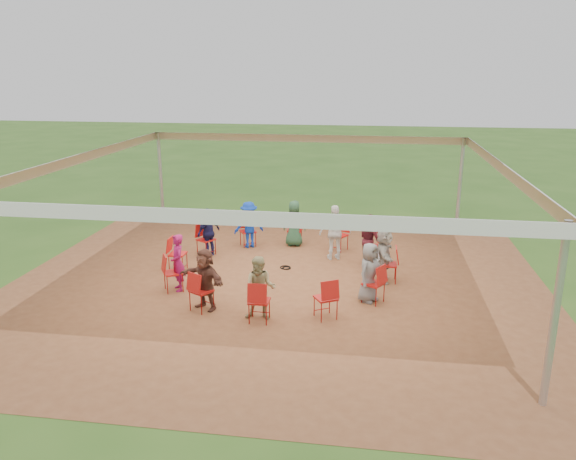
# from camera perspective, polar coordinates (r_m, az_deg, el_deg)

# --- Properties ---
(ground) EXTENTS (80.00, 80.00, 0.00)m
(ground) POSITION_cam_1_polar(r_m,az_deg,el_deg) (14.33, -0.79, -4.68)
(ground) COLOR #31581B
(ground) RESTS_ON ground
(dirt_patch) EXTENTS (13.00, 13.00, 0.00)m
(dirt_patch) POSITION_cam_1_polar(r_m,az_deg,el_deg) (14.32, -0.79, -4.66)
(dirt_patch) COLOR brown
(dirt_patch) RESTS_ON ground
(tent) EXTENTS (10.33, 10.33, 3.00)m
(tent) POSITION_cam_1_polar(r_m,az_deg,el_deg) (13.67, -0.83, 4.66)
(tent) COLOR #B2B2B7
(tent) RESTS_ON ground
(chair_0) EXTENTS (0.44, 0.42, 0.90)m
(chair_0) POSITION_cam_1_polar(r_m,az_deg,el_deg) (14.02, 10.16, -3.47)
(chair_0) COLOR red
(chair_0) RESTS_ON ground
(chair_1) EXTENTS (0.59, 0.58, 0.90)m
(chair_1) POSITION_cam_1_polar(r_m,az_deg,el_deg) (15.29, 8.70, -1.74)
(chair_1) COLOR red
(chair_1) RESTS_ON ground
(chair_2) EXTENTS (0.58, 0.59, 0.90)m
(chair_2) POSITION_cam_1_polar(r_m,az_deg,el_deg) (16.25, 5.23, -0.54)
(chair_2) COLOR red
(chair_2) RESTS_ON ground
(chair_3) EXTENTS (0.42, 0.44, 0.90)m
(chair_3) POSITION_cam_1_polar(r_m,az_deg,el_deg) (16.72, 0.69, 0.00)
(chair_3) COLOR red
(chair_3) RESTS_ON ground
(chair_4) EXTENTS (0.58, 0.59, 0.90)m
(chair_4) POSITION_cam_1_polar(r_m,az_deg,el_deg) (16.61, -4.10, -0.15)
(chair_4) COLOR red
(chair_4) RESTS_ON ground
(chair_5) EXTENTS (0.59, 0.58, 0.90)m
(chair_5) POSITION_cam_1_polar(r_m,az_deg,el_deg) (15.94, -8.33, -0.98)
(chair_5) COLOR red
(chair_5) RESTS_ON ground
(chair_6) EXTENTS (0.44, 0.42, 0.90)m
(chair_6) POSITION_cam_1_polar(r_m,az_deg,el_deg) (14.83, -11.15, -2.42)
(chair_6) COLOR red
(chair_6) RESTS_ON ground
(chair_7) EXTENTS (0.59, 0.58, 0.90)m
(chair_7) POSITION_cam_1_polar(r_m,az_deg,el_deg) (13.52, -11.58, -4.29)
(chair_7) COLOR red
(chair_7) RESTS_ON ground
(chair_8) EXTENTS (0.58, 0.59, 0.90)m
(chair_8) POSITION_cam_1_polar(r_m,az_deg,el_deg) (12.34, -8.80, -6.14)
(chair_8) COLOR red
(chair_8) RESTS_ON ground
(chair_9) EXTENTS (0.42, 0.44, 0.90)m
(chair_9) POSITION_cam_1_polar(r_m,az_deg,el_deg) (11.70, -2.94, -7.24)
(chair_9) COLOR red
(chair_9) RESTS_ON ground
(chair_10) EXTENTS (0.58, 0.59, 0.90)m
(chair_10) POSITION_cam_1_polar(r_m,az_deg,el_deg) (11.86, 3.85, -6.93)
(chair_10) COLOR red
(chair_10) RESTS_ON ground
(chair_11) EXTENTS (0.59, 0.58, 0.90)m
(chair_11) POSITION_cam_1_polar(r_m,az_deg,el_deg) (12.74, 8.67, -5.41)
(chair_11) COLOR red
(chair_11) RESTS_ON ground
(person_seated_0) EXTENTS (0.48, 1.27, 1.37)m
(person_seated_0) POSITION_cam_1_polar(r_m,az_deg,el_deg) (13.93, 9.72, -2.52)
(person_seated_0) COLOR #9F988E
(person_seated_0) RESTS_ON ground
(person_seated_1) EXTENTS (0.66, 0.77, 1.37)m
(person_seated_1) POSITION_cam_1_polar(r_m,az_deg,el_deg) (15.16, 8.34, -0.93)
(person_seated_1) COLOR #46121A
(person_seated_1) RESTS_ON ground
(person_seated_2) EXTENTS (0.67, 0.37, 1.37)m
(person_seated_2) POSITION_cam_1_polar(r_m,az_deg,el_deg) (16.54, 0.63, 0.68)
(person_seated_2) COLOR #275034
(person_seated_2) RESTS_ON ground
(person_seated_3) EXTENTS (0.98, 0.82, 1.37)m
(person_seated_3) POSITION_cam_1_polar(r_m,az_deg,el_deg) (16.43, -3.99, 0.54)
(person_seated_3) COLOR #0C2E9A
(person_seated_3) RESTS_ON ground
(person_seated_4) EXTENTS (0.75, 0.90, 1.37)m
(person_seated_4) POSITION_cam_1_polar(r_m,az_deg,el_deg) (15.78, -8.06, -0.23)
(person_seated_4) COLOR #181845
(person_seated_4) RESTS_ON ground
(person_seated_5) EXTENTS (0.53, 0.60, 1.37)m
(person_seated_5) POSITION_cam_1_polar(r_m,az_deg,el_deg) (13.45, -11.14, -3.27)
(person_seated_5) COLOR #921150
(person_seated_5) RESTS_ON ground
(person_seated_6) EXTENTS (1.33, 1.04, 1.37)m
(person_seated_6) POSITION_cam_1_polar(r_m,az_deg,el_deg) (12.33, -8.43, -4.96)
(person_seated_6) COLOR brown
(person_seated_6) RESTS_ON ground
(person_seated_7) EXTENTS (0.66, 0.38, 1.37)m
(person_seated_7) POSITION_cam_1_polar(r_m,az_deg,el_deg) (11.72, -2.85, -5.94)
(person_seated_7) COLOR tan
(person_seated_7) RESTS_ON ground
(person_seated_8) EXTENTS (0.66, 0.77, 1.37)m
(person_seated_8) POSITION_cam_1_polar(r_m,az_deg,el_deg) (12.71, 8.25, -4.29)
(person_seated_8) COLOR slate
(person_seated_8) RESTS_ON ground
(standing_person) EXTENTS (1.00, 0.72, 1.53)m
(standing_person) POSITION_cam_1_polar(r_m,az_deg,el_deg) (15.38, 4.82, -0.25)
(standing_person) COLOR white
(standing_person) RESTS_ON ground
(cable_coil) EXTENTS (0.36, 0.36, 0.03)m
(cable_coil) POSITION_cam_1_polar(r_m,az_deg,el_deg) (14.84, -0.23, -3.85)
(cable_coil) COLOR black
(cable_coil) RESTS_ON ground
(laptop) EXTENTS (0.25, 0.31, 0.21)m
(laptop) POSITION_cam_1_polar(r_m,az_deg,el_deg) (13.95, 9.04, -2.67)
(laptop) COLOR #B7B7BC
(laptop) RESTS_ON ground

